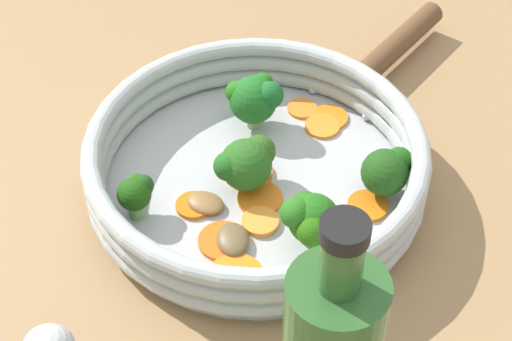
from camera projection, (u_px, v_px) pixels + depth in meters
ground_plane at (256, 190)px, 0.76m from camera, size 4.00×4.00×0.00m
skillet at (256, 186)px, 0.76m from camera, size 0.28×0.28×0.01m
skillet_rim_wall at (256, 162)px, 0.74m from camera, size 0.30×0.30×0.05m
skillet_handle at (391, 50)px, 0.87m from camera, size 0.07×0.17×0.02m
skillet_rivet_left at (367, 116)px, 0.81m from camera, size 0.01×0.01×0.01m
skillet_rivet_right at (313, 90)px, 0.84m from camera, size 0.01×0.01×0.01m
carrot_slice_0 at (260, 222)px, 0.72m from camera, size 0.04×0.04×0.01m
carrot_slice_1 at (330, 118)px, 0.81m from camera, size 0.04×0.04×0.00m
carrot_slice_2 at (260, 199)px, 0.74m from camera, size 0.05×0.05×0.00m
carrot_slice_3 at (226, 242)px, 0.71m from camera, size 0.05×0.05×0.00m
carrot_slice_4 at (193, 205)px, 0.73m from camera, size 0.04×0.04×0.00m
carrot_slice_5 at (322, 126)px, 0.80m from camera, size 0.04×0.04×0.00m
carrot_slice_6 at (368, 206)px, 0.73m from camera, size 0.05×0.05×0.00m
carrot_slice_7 at (236, 278)px, 0.68m from camera, size 0.06×0.06×0.01m
carrot_slice_8 at (302, 109)px, 0.82m from camera, size 0.04×0.04×0.00m
carrot_slice_9 at (249, 173)px, 0.76m from camera, size 0.05×0.05×0.00m
broccoli_floret_0 at (255, 98)px, 0.78m from camera, size 0.05×0.05×0.05m
broccoli_floret_1 at (310, 219)px, 0.68m from camera, size 0.05×0.05×0.05m
broccoli_floret_2 at (388, 170)px, 0.73m from camera, size 0.04×0.04×0.05m
broccoli_floret_3 at (245, 163)px, 0.73m from camera, size 0.05×0.05×0.05m
broccoli_floret_4 at (136, 193)px, 0.71m from camera, size 0.03×0.03×0.04m
mushroom_piece_0 at (233, 239)px, 0.70m from camera, size 0.04×0.04×0.01m
mushroom_piece_1 at (206, 203)px, 0.73m from camera, size 0.04×0.03×0.01m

